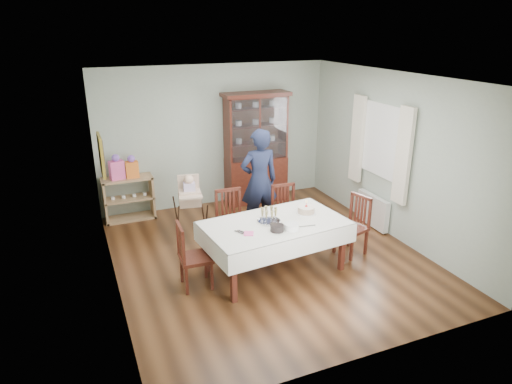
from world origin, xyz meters
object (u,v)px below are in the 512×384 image
china_cabinet (256,147)px  chair_far_right (286,225)px  chair_end_left (195,268)px  champagne_tray (269,218)px  high_chair (191,212)px  sideboard (129,198)px  chair_far_left (232,234)px  gift_bag_pink (117,168)px  gift_bag_orange (132,167)px  dining_table (275,246)px  woman (259,181)px  chair_end_right (351,237)px  birthday_cake (306,210)px

china_cabinet → chair_far_right: china_cabinet is taller
chair_end_left → champagne_tray: champagne_tray is taller
chair_far_right → high_chair: high_chair is taller
chair_end_left → china_cabinet: bearing=-34.3°
chair_end_left → high_chair: bearing=-10.5°
sideboard → chair_end_left: size_ratio=0.97×
china_cabinet → sideboard: bearing=179.5°
sideboard → chair_far_left: chair_far_left is taller
chair_far_right → gift_bag_pink: size_ratio=2.06×
gift_bag_pink → gift_bag_orange: (0.26, 0.00, -0.02)m
gift_bag_orange → chair_end_left: bearing=-81.9°
china_cabinet → gift_bag_pink: size_ratio=4.77×
dining_table → woman: woman is taller
high_chair → gift_bag_orange: 1.44m
chair_end_right → gift_bag_pink: size_ratio=2.03×
chair_end_right → woman: (-0.99, 1.35, 0.62)m
woman → champagne_tray: size_ratio=5.43×
china_cabinet → chair_far_right: size_ratio=2.32×
china_cabinet → champagne_tray: china_cabinet is taller
dining_table → china_cabinet: china_cabinet is taller
high_chair → gift_bag_pink: bearing=142.4°
high_chair → champagne_tray: bearing=-54.8°
high_chair → gift_bag_pink: size_ratio=2.36×
chair_end_right → chair_end_left: bearing=-105.9°
china_cabinet → chair_far_left: (-1.19, -1.88, -0.83)m
china_cabinet → high_chair: size_ratio=2.02×
gift_bag_pink → china_cabinet: bearing=-0.0°
dining_table → birthday_cake: birthday_cake is taller
chair_far_left → high_chair: bearing=123.4°
high_chair → birthday_cake: 2.06m
chair_end_right → china_cabinet: bearing=174.4°
sideboard → gift_bag_orange: size_ratio=2.19×
birthday_cake → chair_end_left: bearing=-176.9°
chair_far_right → birthday_cake: size_ratio=3.25×
champagne_tray → high_chair: bearing=115.6°
chair_end_left → woman: 2.13m
high_chair → dining_table: bearing=-53.8°
dining_table → high_chair: size_ratio=1.96×
chair_end_left → sideboard: bearing=12.9°
sideboard → champagne_tray: champagne_tray is taller
chair_far_right → chair_end_left: 1.92m
chair_far_left → champagne_tray: (0.29, -0.76, 0.53)m
dining_table → high_chair: high_chair is taller
chair_far_right → champagne_tray: bearing=-126.1°
high_chair → gift_bag_orange: bearing=134.0°
woman → sideboard: bearing=-31.5°
chair_end_left → gift_bag_orange: (-0.38, 2.68, 0.71)m
sideboard → champagne_tray: (1.60, -2.66, 0.42)m
china_cabinet → champagne_tray: 2.81m
dining_table → champagne_tray: 0.45m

